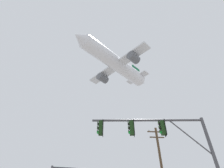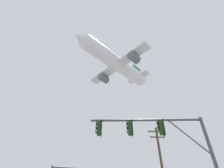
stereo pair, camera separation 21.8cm
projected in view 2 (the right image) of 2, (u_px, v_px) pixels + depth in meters
name	position (u px, v px, depth m)	size (l,w,h in m)	color
signal_pole_near	(162.00, 141.00, 10.62)	(7.22, 0.93, 6.76)	#4C4C51
airplane	(116.00, 63.00, 45.02)	(21.14, 18.45, 6.82)	white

